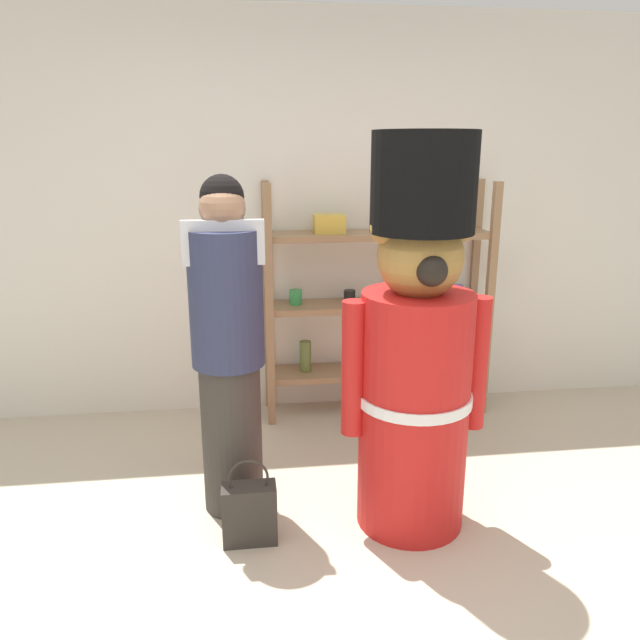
# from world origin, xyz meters

# --- Properties ---
(ground_plane) EXTENTS (6.40, 6.40, 0.00)m
(ground_plane) POSITION_xyz_m (0.00, 0.00, 0.00)
(ground_plane) COLOR beige
(back_wall) EXTENTS (6.40, 0.12, 2.60)m
(back_wall) POSITION_xyz_m (0.00, 2.20, 1.30)
(back_wall) COLOR silver
(back_wall) RESTS_ON ground_plane
(merchandise_shelf) EXTENTS (1.49, 0.35, 1.56)m
(merchandise_shelf) POSITION_xyz_m (0.52, 1.98, 0.78)
(merchandise_shelf) COLOR #93704C
(merchandise_shelf) RESTS_ON ground_plane
(teddy_bear_guard) EXTENTS (0.69, 0.53, 1.83)m
(teddy_bear_guard) POSITION_xyz_m (0.42, 0.66, 0.87)
(teddy_bear_guard) COLOR red
(teddy_bear_guard) RESTS_ON ground_plane
(person_shopper) EXTENTS (0.36, 0.35, 1.65)m
(person_shopper) POSITION_xyz_m (-0.43, 0.90, 0.85)
(person_shopper) COLOR #38332D
(person_shopper) RESTS_ON ground_plane
(shopping_bag) EXTENTS (0.25, 0.12, 0.42)m
(shopping_bag) POSITION_xyz_m (-0.36, 0.58, 0.15)
(shopping_bag) COLOR #332D28
(shopping_bag) RESTS_ON ground_plane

